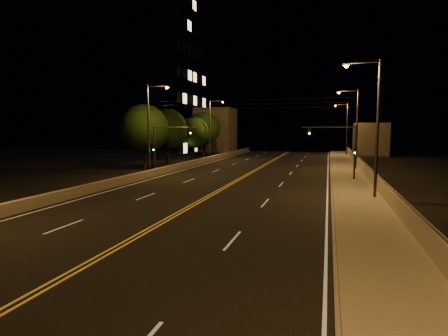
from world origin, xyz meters
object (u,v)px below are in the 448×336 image
(streetlight_1, at_px, (374,121))
(traffic_signal_left, at_px, (163,143))
(streetlight_5, at_px, (151,124))
(streetlight_2, at_px, (355,125))
(tree_2, at_px, (194,133))
(streetlight_3, at_px, (346,126))
(traffic_signal_right, at_px, (343,145))
(building_tower, at_px, (128,67))
(streetlight_6, at_px, (211,126))
(tree_3, at_px, (204,128))
(tree_0, at_px, (144,129))
(tree_1, at_px, (167,129))

(streetlight_1, distance_m, traffic_signal_left, 22.53)
(streetlight_5, height_order, traffic_signal_left, streetlight_5)
(streetlight_2, relative_size, tree_2, 1.38)
(streetlight_3, height_order, traffic_signal_right, streetlight_3)
(streetlight_3, distance_m, tree_2, 28.40)
(traffic_signal_left, height_order, tree_2, tree_2)
(building_tower, bearing_deg, streetlight_3, 19.41)
(streetlight_3, bearing_deg, tree_2, -150.97)
(streetlight_6, height_order, tree_3, streetlight_6)
(traffic_signal_left, bearing_deg, streetlight_3, 60.40)
(streetlight_6, height_order, tree_0, streetlight_6)
(streetlight_5, bearing_deg, streetlight_2, 26.32)
(traffic_signal_right, bearing_deg, streetlight_5, -178.48)
(traffic_signal_right, xyz_separation_m, tree_3, (-23.76, 28.67, 1.72))
(streetlight_1, bearing_deg, streetlight_3, 90.00)
(streetlight_5, xyz_separation_m, streetlight_6, (0.00, 21.72, 0.00))
(streetlight_6, bearing_deg, tree_1, -114.04)
(building_tower, xyz_separation_m, tree_3, (11.83, 6.13, -10.62))
(traffic_signal_left, height_order, tree_0, tree_0)
(streetlight_3, relative_size, tree_0, 1.20)
(streetlight_1, height_order, streetlight_3, same)
(traffic_signal_right, bearing_deg, tree_3, 129.65)
(tree_3, bearing_deg, tree_1, -90.05)
(tree_1, xyz_separation_m, tree_2, (0.58, 9.48, -0.58))
(streetlight_5, distance_m, streetlight_6, 21.72)
(streetlight_5, distance_m, tree_2, 22.69)
(streetlight_1, distance_m, tree_0, 29.00)
(building_tower, distance_m, tree_0, 23.93)
(tree_0, bearing_deg, tree_3, 90.74)
(building_tower, bearing_deg, traffic_signal_left, -53.07)
(streetlight_2, bearing_deg, tree_2, 154.59)
(tree_0, distance_m, tree_3, 23.75)
(streetlight_1, height_order, streetlight_5, same)
(tree_1, relative_size, tree_3, 0.96)
(traffic_signal_left, bearing_deg, tree_0, 134.35)
(streetlight_1, distance_m, streetlight_6, 37.57)
(tree_0, height_order, tree_1, tree_0)
(streetlight_3, height_order, streetlight_5, same)
(streetlight_5, height_order, streetlight_6, same)
(streetlight_2, bearing_deg, traffic_signal_right, -99.08)
(streetlight_6, xyz_separation_m, tree_1, (-3.92, -8.79, -0.57))
(building_tower, xyz_separation_m, tree_2, (12.39, -0.66, -11.40))
(streetlight_3, relative_size, tree_2, 1.38)
(tree_1, bearing_deg, streetlight_1, -40.96)
(traffic_signal_left, distance_m, tree_2, 22.37)
(streetlight_6, bearing_deg, tree_2, 168.28)
(streetlight_3, distance_m, streetlight_5, 42.07)
(traffic_signal_left, relative_size, tree_2, 0.77)
(traffic_signal_left, bearing_deg, streetlight_5, -156.58)
(streetlight_5, relative_size, tree_3, 1.18)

